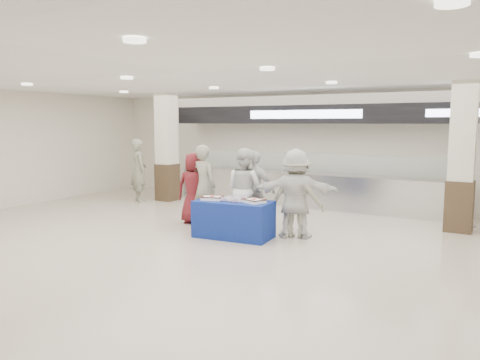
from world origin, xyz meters
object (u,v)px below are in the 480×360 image
Objects in this scene: chef_tall at (245,190)px; soldier_b at (297,195)px; display_table at (234,219)px; sheet_cake_left at (212,198)px; soldier_a at (204,185)px; cupcake_tray at (234,199)px; civilian_white at (295,193)px; sheet_cake_right at (254,200)px; soldier_bg at (139,170)px; civilian_maroon at (194,188)px; chef_short at (255,190)px.

soldier_b is at bearing -161.46° from chef_tall.
sheet_cake_left is (-0.47, -0.08, 0.42)m from display_table.
soldier_a reaches higher than soldier_b.
civilian_white is at bearing 29.06° from cupcake_tray.
sheet_cake_right is at bearing 148.60° from chef_tall.
chef_tall reaches higher than display_table.
soldier_bg is at bearing -25.47° from soldier_b.
soldier_b is at bearing 160.31° from civilian_maroon.
cupcake_tray is at bearing 136.45° from civilian_maroon.
civilian_white reaches higher than sheet_cake_left.
soldier_b is at bearing 26.36° from sheet_cake_left.
cupcake_tray is 1.31m from soldier_a.
sheet_cake_left is 0.47m from cupcake_tray.
display_table is 0.84× the size of soldier_a.
civilian_maroon is (-1.95, 0.67, 0.03)m from sheet_cake_right.
soldier_bg is (-5.73, 1.66, 0.02)m from civilian_white.
soldier_b is 5.96m from soldier_bg.
sheet_cake_left is at bearing -178.70° from soldier_bg.
soldier_a is 1.07× the size of chef_short.
civilian_maroon is 3.52m from soldier_bg.
display_table is 1.73m from civilian_maroon.
soldier_a is (0.34, -0.08, 0.09)m from civilian_maroon.
sheet_cake_left is 1.71m from civilian_white.
display_table is 3.10× the size of sheet_cake_left.
chef_tall is at bearing -167.80° from soldier_a.
civilian_white is at bearing 69.71° from soldier_b.
soldier_bg reaches higher than soldier_b.
sheet_cake_left is 0.29× the size of chef_short.
sheet_cake_right reaches higher than display_table.
civilian_maroon is at bearing 155.56° from cupcake_tray.
chef_short reaches higher than sheet_cake_left.
sheet_cake_left is 0.27× the size of civilian_white.
chef_short is (1.14, 0.31, -0.06)m from soldier_a.
civilian_maroon is 0.92× the size of chef_tall.
cupcake_tray reaches higher than display_table.
chef_short is 1.15m from civilian_white.
sheet_cake_left is at bearing 79.23° from chef_tall.
soldier_bg is (-4.19, 2.38, 0.14)m from sheet_cake_left.
civilian_white is 5.96m from soldier_bg.
sheet_cake_left is 1.13× the size of cupcake_tray.
sheet_cake_right is at bearing 171.91° from soldier_a.
civilian_white is 0.98× the size of soldier_bg.
soldier_b is 0.94× the size of civilian_white.
civilian_white is (-0.01, -0.05, 0.05)m from soldier_b.
cupcake_tray is at bearing 20.99° from soldier_b.
civilian_white is at bearing -163.84° from chef_tall.
civilian_white reaches higher than chef_short.
civilian_white is (2.58, -0.08, 0.09)m from civilian_maroon.
soldier_b is 0.07m from civilian_white.
sheet_cake_right reaches higher than cupcake_tray.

